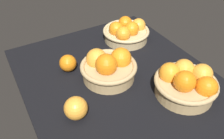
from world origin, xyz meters
TOP-DOWN VIEW (x-y plane):
  - market_tray at (0.00, 0.00)cm, footprint 84.00×72.00cm
  - basket_near_left at (-19.90, -16.43)cm, footprint 22.60×22.60cm
  - basket_near_right at (22.28, -17.90)cm, footprint 22.33×22.33cm
  - basket_center at (2.10, 3.19)cm, footprint 22.07×22.07cm
  - loose_orange_front_gap at (14.03, 15.35)cm, footprint 6.97×6.97cm
  - loose_orange_back_gap at (-10.43, 22.24)cm, footprint 7.82×7.82cm

SIDE VIEW (x-z plane):
  - market_tray at x=0.00cm, z-range 0.00..3.00cm
  - loose_orange_front_gap at x=14.03cm, z-range 3.00..9.97cm
  - loose_orange_back_gap at x=-10.43cm, z-range 3.00..10.82cm
  - basket_near_right at x=22.28cm, z-range 2.09..12.69cm
  - basket_center at x=2.10cm, z-range 1.79..14.15cm
  - basket_near_left at x=-19.90cm, z-range 2.01..14.23cm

